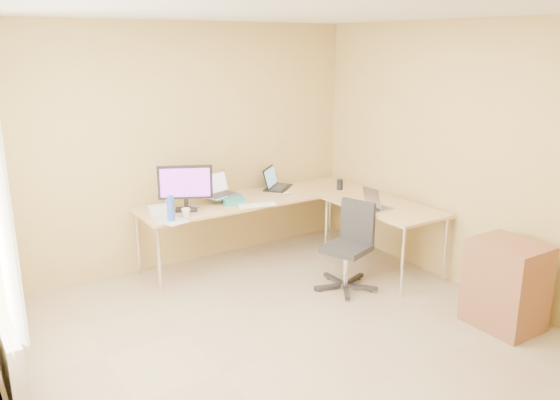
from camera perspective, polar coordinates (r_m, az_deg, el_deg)
floor at (r=4.70m, az=1.72°, el=-14.74°), size 4.50×4.50×0.00m
ceiling at (r=4.06m, az=2.04°, el=18.77°), size 4.50×4.50×0.00m
wall_back at (r=6.14m, az=-10.25°, el=5.28°), size 4.50×0.00×4.50m
wall_right at (r=5.64m, az=19.73°, el=3.70°), size 0.00×4.50×4.50m
desk_main at (r=6.33m, az=-2.37°, el=-2.89°), size 2.65×0.70×0.73m
desk_return at (r=6.14m, az=10.36°, el=-3.76°), size 0.70×1.30×0.73m
monitor at (r=5.75m, az=-9.56°, el=1.22°), size 0.57×0.40×0.47m
book_stack at (r=6.04m, az=-4.76°, el=0.01°), size 0.30×0.36×0.05m
laptop_center at (r=6.08m, az=-6.01°, el=1.53°), size 0.46×0.40×0.25m
laptop_black at (r=6.57m, az=-0.20°, el=2.26°), size 0.49×0.48×0.25m
keyboard at (r=5.90m, az=-2.31°, el=-0.49°), size 0.40×0.23×0.02m
mouse at (r=6.33m, az=0.70°, el=0.71°), size 0.09×0.06×0.03m
mug at (r=5.60m, az=-9.52°, el=-1.25°), size 0.10×0.10×0.08m
cd_stack at (r=5.90m, az=-8.81°, el=-0.61°), size 0.13×0.13×0.03m
water_bottle at (r=5.46m, az=-11.03°, el=-0.85°), size 0.07×0.07×0.25m
papers at (r=5.50m, az=-10.96°, el=-2.06°), size 0.29×0.36×0.01m
white_box at (r=5.71m, az=-11.96°, el=-1.02°), size 0.26×0.21×0.09m
desk_fan at (r=5.96m, az=-11.45°, el=0.72°), size 0.28×0.28×0.29m
black_cup at (r=6.56m, az=6.08°, el=1.57°), size 0.09×0.09×0.12m
laptop_return at (r=5.85m, az=9.95°, el=0.03°), size 0.29×0.24×0.19m
office_chair at (r=5.57m, az=6.78°, el=-4.16°), size 0.67×0.67×0.88m
cabinet at (r=5.24m, az=21.92°, el=-8.20°), size 0.47×0.58×0.81m
radiator at (r=4.25m, az=-25.67°, el=-14.53°), size 0.09×0.80×0.55m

